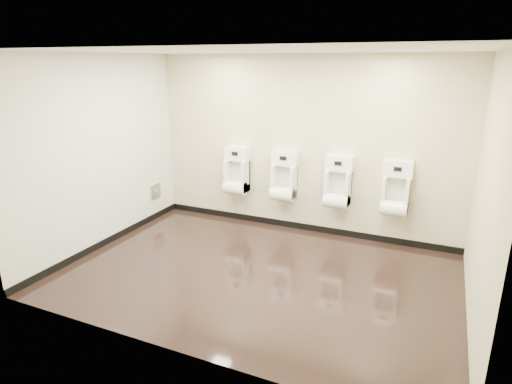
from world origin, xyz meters
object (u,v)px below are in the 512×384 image
urinal_1 (284,179)px  urinal_3 (396,192)px  access_panel (155,191)px  urinal_0 (237,174)px  urinal_2 (338,186)px

urinal_1 → urinal_3: same height
urinal_3 → urinal_1: bearing=180.0°
access_panel → urinal_3: bearing=5.9°
urinal_0 → urinal_2: 1.73m
urinal_0 → urinal_2: size_ratio=1.00×
access_panel → urinal_0: urinal_0 is taller
urinal_1 → urinal_3: 1.73m
access_panel → urinal_2: 3.17m
urinal_0 → urinal_1: same height
urinal_2 → urinal_3: same height
urinal_0 → urinal_1: (0.85, 0.00, 0.00)m
urinal_1 → urinal_2: bearing=0.0°
urinal_1 → urinal_0: bearing=180.0°
access_panel → urinal_1: size_ratio=0.32×
access_panel → urinal_0: (1.39, 0.41, 0.36)m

